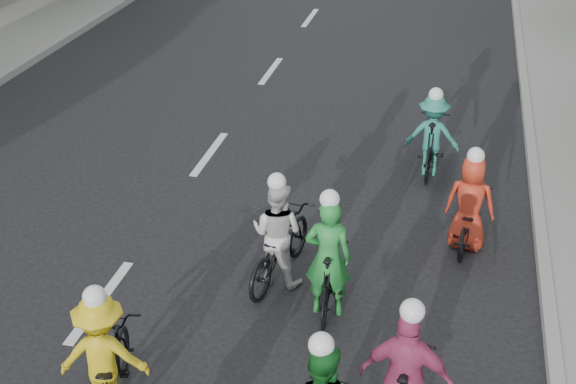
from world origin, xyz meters
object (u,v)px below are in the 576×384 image
(cyclist_4, at_px, (469,212))
(cyclist_6, at_px, (278,241))
(cyclist_5, at_px, (329,269))
(cyclist_7, at_px, (432,140))
(cyclist_2, at_px, (106,364))

(cyclist_4, xyz_separation_m, cyclist_6, (-2.63, -1.53, 0.03))
(cyclist_5, relative_size, cyclist_7, 1.03)
(cyclist_5, xyz_separation_m, cyclist_7, (1.08, 4.61, 0.00))
(cyclist_2, height_order, cyclist_7, cyclist_2)
(cyclist_4, xyz_separation_m, cyclist_5, (-1.80, -2.13, 0.06))
(cyclist_7, bearing_deg, cyclist_6, 66.78)
(cyclist_2, distance_m, cyclist_5, 3.22)
(cyclist_5, bearing_deg, cyclist_6, -39.52)
(cyclist_5, distance_m, cyclist_7, 4.74)
(cyclist_6, bearing_deg, cyclist_7, -104.24)
(cyclist_4, bearing_deg, cyclist_2, 56.78)
(cyclist_2, bearing_deg, cyclist_7, -126.02)
(cyclist_2, relative_size, cyclist_5, 1.01)
(cyclist_2, distance_m, cyclist_4, 6.01)
(cyclist_2, xyz_separation_m, cyclist_6, (1.28, 3.04, -0.01))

